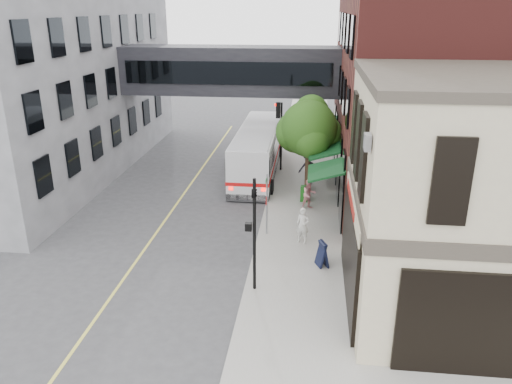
% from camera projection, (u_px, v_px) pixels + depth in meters
% --- Properties ---
extents(ground, '(120.00, 120.00, 0.00)m').
position_uv_depth(ground, '(237.00, 321.00, 17.56)').
color(ground, '#38383A').
rests_on(ground, ground).
extents(sidewalk_main, '(4.00, 60.00, 0.15)m').
position_uv_depth(sidewalk_main, '(303.00, 187.00, 30.35)').
color(sidewalk_main, gray).
rests_on(sidewalk_main, ground).
extents(corner_building, '(10.19, 8.12, 8.45)m').
position_uv_depth(corner_building, '(504.00, 200.00, 16.99)').
color(corner_building, '#B5A88A').
rests_on(corner_building, ground).
extents(brick_building, '(13.76, 18.00, 14.00)m').
position_uv_depth(brick_building, '(450.00, 71.00, 28.01)').
color(brick_building, '#4C1A17').
rests_on(brick_building, ground).
extents(opposite_building, '(14.00, 24.00, 14.00)m').
position_uv_depth(opposite_building, '(9.00, 63.00, 31.80)').
color(opposite_building, slate).
rests_on(opposite_building, ground).
extents(skyway_bridge, '(14.00, 3.18, 3.00)m').
position_uv_depth(skyway_bridge, '(231.00, 70.00, 32.35)').
color(skyway_bridge, black).
rests_on(skyway_bridge, ground).
extents(traffic_signal_near, '(0.44, 0.22, 4.60)m').
position_uv_depth(traffic_signal_near, '(254.00, 221.00, 18.33)').
color(traffic_signal_near, black).
rests_on(traffic_signal_near, sidewalk_main).
extents(traffic_signal_far, '(0.53, 0.28, 4.50)m').
position_uv_depth(traffic_signal_far, '(279.00, 123.00, 32.18)').
color(traffic_signal_far, black).
rests_on(traffic_signal_far, sidewalk_main).
extents(street_sign_pole, '(0.08, 0.75, 3.00)m').
position_uv_depth(street_sign_pole, '(267.00, 199.00, 23.35)').
color(street_sign_pole, gray).
rests_on(street_sign_pole, sidewalk_main).
extents(street_tree, '(3.80, 3.20, 5.60)m').
position_uv_depth(street_tree, '(309.00, 128.00, 28.26)').
color(street_tree, '#382619').
rests_on(street_tree, sidewalk_main).
extents(lane_marking, '(0.12, 40.00, 0.01)m').
position_uv_depth(lane_marking, '(174.00, 208.00, 27.39)').
color(lane_marking, '#D8CC4C').
rests_on(lane_marking, ground).
extents(bus, '(2.70, 11.08, 2.98)m').
position_uv_depth(bus, '(258.00, 149.00, 32.58)').
color(bus, silver).
rests_on(bus, ground).
extents(pedestrian_a, '(0.68, 0.52, 1.69)m').
position_uv_depth(pedestrian_a, '(303.00, 226.00, 22.79)').
color(pedestrian_a, silver).
rests_on(pedestrian_a, sidewalk_main).
extents(pedestrian_b, '(0.99, 0.92, 1.64)m').
position_uv_depth(pedestrian_b, '(309.00, 194.00, 26.65)').
color(pedestrian_b, pink).
rests_on(pedestrian_b, sidewalk_main).
extents(pedestrian_c, '(1.34, 0.91, 1.91)m').
position_uv_depth(pedestrian_c, '(309.00, 168.00, 30.48)').
color(pedestrian_c, black).
rests_on(pedestrian_c, sidewalk_main).
extents(newspaper_box, '(0.47, 0.42, 0.88)m').
position_uv_depth(newspaper_box, '(305.00, 194.00, 27.83)').
color(newspaper_box, '#155814').
rests_on(newspaper_box, sidewalk_main).
extents(sandwich_board, '(0.60, 0.72, 1.10)m').
position_uv_depth(sandwich_board, '(322.00, 254.00, 20.80)').
color(sandwich_board, black).
rests_on(sandwich_board, sidewalk_main).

